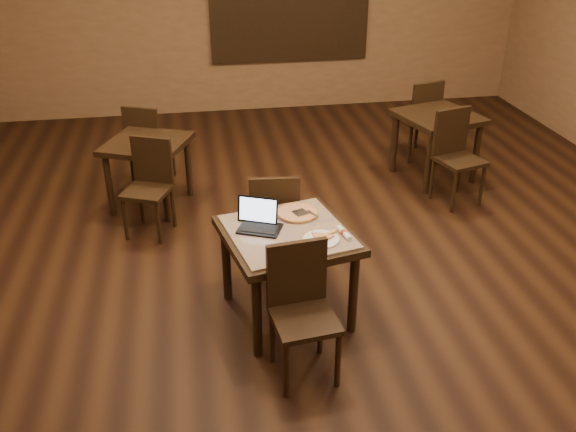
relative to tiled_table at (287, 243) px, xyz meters
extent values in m
plane|color=black|center=(0.41, 0.21, -0.66)|extent=(10.00, 10.00, 0.00)
cube|color=#896245|center=(0.41, 5.21, 0.84)|extent=(8.00, 0.02, 3.00)
cube|color=#245386|center=(0.91, 5.18, 0.89)|extent=(2.20, 0.04, 1.50)
cube|color=black|center=(0.91, 5.15, 0.89)|extent=(2.34, 0.02, 1.64)
cylinder|color=black|center=(-0.29, -0.45, -0.31)|extent=(0.07, 0.07, 0.71)
cylinder|color=black|center=(-0.45, 0.29, -0.31)|extent=(0.07, 0.07, 0.71)
cylinder|color=black|center=(0.45, -0.29, -0.31)|extent=(0.07, 0.07, 0.71)
cylinder|color=black|center=(0.29, 0.45, -0.31)|extent=(0.07, 0.07, 0.71)
cube|color=black|center=(0.00, 0.00, 0.06)|extent=(1.09, 1.09, 0.06)
cube|color=#2518A1|center=(0.00, 0.00, 0.09)|extent=(1.00, 1.00, 0.02)
cylinder|color=black|center=(-0.16, -0.90, -0.44)|extent=(0.04, 0.04, 0.45)
cylinder|color=black|center=(-0.20, -0.54, -0.44)|extent=(0.04, 0.04, 0.45)
cylinder|color=black|center=(0.20, -0.86, -0.44)|extent=(0.04, 0.04, 0.45)
cylinder|color=black|center=(0.16, -0.50, -0.44)|extent=(0.04, 0.04, 0.45)
cube|color=black|center=(0.00, -0.70, -0.19)|extent=(0.46, 0.46, 0.04)
cube|color=black|center=(-0.02, -0.51, 0.07)|extent=(0.42, 0.09, 0.48)
cylinder|color=black|center=(0.20, 0.86, -0.44)|extent=(0.04, 0.04, 0.45)
cylinder|color=black|center=(0.16, 0.50, -0.44)|extent=(0.04, 0.04, 0.45)
cylinder|color=black|center=(-0.16, 0.90, -0.44)|extent=(0.04, 0.04, 0.45)
cylinder|color=black|center=(-0.20, 0.54, -0.44)|extent=(0.04, 0.04, 0.45)
cube|color=black|center=(0.00, 0.70, -0.19)|extent=(0.46, 0.46, 0.04)
cube|color=black|center=(-0.02, 0.51, 0.07)|extent=(0.42, 0.08, 0.48)
cube|color=black|center=(-0.20, 0.05, 0.11)|extent=(0.37, 0.32, 0.02)
cube|color=black|center=(-0.20, 0.16, 0.21)|extent=(0.30, 0.17, 0.21)
cube|color=silver|center=(-0.20, 0.15, 0.22)|extent=(0.27, 0.14, 0.18)
cylinder|color=white|center=(0.22, -0.18, 0.11)|extent=(0.26, 0.26, 0.01)
cylinder|color=silver|center=(0.12, 0.24, 0.11)|extent=(0.33, 0.33, 0.01)
cylinder|color=beige|center=(0.12, 0.24, 0.12)|extent=(0.31, 0.31, 0.02)
torus|color=#D98F45|center=(0.12, 0.24, 0.12)|extent=(0.32, 0.32, 0.02)
cube|color=silver|center=(0.14, 0.22, 0.13)|extent=(0.19, 0.28, 0.01)
cylinder|color=white|center=(0.40, -0.14, 0.12)|extent=(0.08, 0.19, 0.04)
cylinder|color=#9E2A13|center=(0.40, -0.14, 0.12)|extent=(0.05, 0.04, 0.04)
cylinder|color=black|center=(1.90, 1.92, -0.29)|extent=(0.07, 0.07, 0.73)
cylinder|color=black|center=(1.72, 2.55, -0.29)|extent=(0.07, 0.07, 0.73)
cylinder|color=black|center=(2.53, 2.10, -0.29)|extent=(0.07, 0.07, 0.73)
cylinder|color=black|center=(2.35, 2.73, -0.29)|extent=(0.07, 0.07, 0.73)
cube|color=black|center=(2.13, 2.33, 0.08)|extent=(1.02, 1.02, 0.06)
cylinder|color=black|center=(2.00, 1.43, -0.43)|extent=(0.04, 0.04, 0.46)
cylinder|color=black|center=(1.90, 1.78, -0.43)|extent=(0.04, 0.04, 0.46)
cylinder|color=black|center=(2.36, 1.53, -0.43)|extent=(0.04, 0.04, 0.46)
cylinder|color=black|center=(2.25, 1.89, -0.43)|extent=(0.04, 0.04, 0.46)
cube|color=black|center=(2.13, 1.66, -0.18)|extent=(0.53, 0.53, 0.04)
cube|color=black|center=(2.07, 1.85, 0.09)|extent=(0.43, 0.16, 0.49)
cylinder|color=black|center=(2.25, 3.22, -0.43)|extent=(0.04, 0.04, 0.46)
cylinder|color=black|center=(2.36, 2.87, -0.43)|extent=(0.04, 0.04, 0.46)
cylinder|color=black|center=(1.90, 3.12, -0.43)|extent=(0.04, 0.04, 0.46)
cylinder|color=black|center=(2.00, 2.77, -0.43)|extent=(0.04, 0.04, 0.46)
cube|color=black|center=(2.13, 3.00, -0.18)|extent=(0.53, 0.53, 0.04)
cube|color=black|center=(2.18, 2.81, 0.09)|extent=(0.43, 0.16, 0.49)
cylinder|color=black|center=(-1.52, 1.98, -0.32)|extent=(0.07, 0.07, 0.69)
cylinder|color=black|center=(-1.27, 2.55, -0.32)|extent=(0.07, 0.07, 0.69)
cylinder|color=black|center=(-0.95, 1.74, -0.32)|extent=(0.07, 0.07, 0.69)
cylinder|color=black|center=(-0.70, 2.31, -0.32)|extent=(0.07, 0.07, 0.69)
cube|color=black|center=(-1.11, 2.14, 0.04)|extent=(1.02, 1.02, 0.06)
cylinder|color=black|center=(-1.34, 1.42, -0.44)|extent=(0.04, 0.04, 0.44)
cylinder|color=black|center=(-1.20, 1.74, -0.44)|extent=(0.04, 0.04, 0.44)
cylinder|color=black|center=(-1.02, 1.28, -0.44)|extent=(0.04, 0.04, 0.44)
cylinder|color=black|center=(-0.88, 1.60, -0.44)|extent=(0.04, 0.04, 0.44)
cube|color=black|center=(-1.11, 1.51, -0.20)|extent=(0.53, 0.53, 0.04)
cube|color=black|center=(-1.04, 1.68, 0.05)|extent=(0.39, 0.20, 0.47)
cylinder|color=black|center=(-0.88, 2.87, -0.44)|extent=(0.04, 0.04, 0.44)
cylinder|color=black|center=(-1.02, 2.54, -0.44)|extent=(0.04, 0.04, 0.44)
cylinder|color=black|center=(-1.20, 3.00, -0.44)|extent=(0.04, 0.04, 0.44)
cylinder|color=black|center=(-1.34, 2.68, -0.44)|extent=(0.04, 0.04, 0.44)
cube|color=black|center=(-1.11, 2.77, -0.20)|extent=(0.53, 0.53, 0.04)
cube|color=black|center=(-1.18, 2.60, 0.05)|extent=(0.39, 0.20, 0.47)
camera|label=1|loc=(-0.65, -3.89, 2.35)|focal=38.00mm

